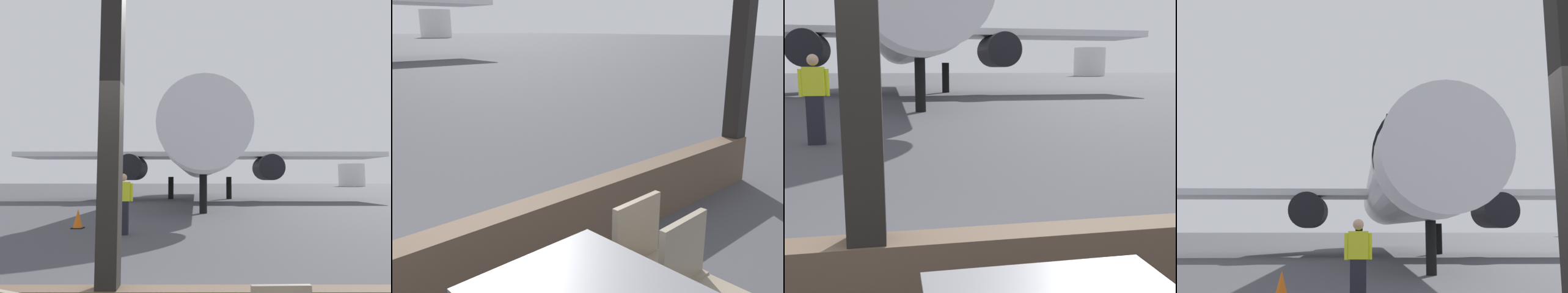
{
  "view_description": "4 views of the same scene",
  "coord_description": "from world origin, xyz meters",
  "views": [
    {
      "loc": [
        0.82,
        -3.43,
        1.56
      ],
      "look_at": [
        0.84,
        8.31,
        2.66
      ],
      "focal_mm": 32.93,
      "sensor_mm": 36.0,
      "label": 1
    },
    {
      "loc": [
        -0.43,
        -2.48,
        1.83
      ],
      "look_at": [
        1.41,
        -0.53,
        1.09
      ],
      "focal_mm": 39.38,
      "sensor_mm": 36.0,
      "label": 2
    },
    {
      "loc": [
        0.14,
        -2.44,
        1.47
      ],
      "look_at": [
        0.59,
        -0.15,
        1.08
      ],
      "focal_mm": 42.65,
      "sensor_mm": 36.0,
      "label": 3
    },
    {
      "loc": [
        -1.28,
        -2.71,
        1.57
      ],
      "look_at": [
        -0.77,
        14.24,
        4.47
      ],
      "focal_mm": 43.65,
      "sensor_mm": 36.0,
      "label": 4
    }
  ],
  "objects": [
    {
      "name": "cafe_chair_window_right",
      "position": [
        1.39,
        -1.41,
        0.51
      ],
      "size": [
        0.41,
        0.41,
        0.85
      ],
      "color": "gray",
      "rests_on": "ground"
    },
    {
      "name": "cafe_chair_window_left",
      "position": [
        1.39,
        -1.08,
        0.52
      ],
      "size": [
        0.41,
        0.41,
        0.86
      ],
      "color": "gray",
      "rests_on": "ground"
    },
    {
      "name": "fuel_storage_tank",
      "position": [
        39.47,
        85.5,
        2.76
      ],
      "size": [
        6.12,
        6.12,
        5.52
      ],
      "primitive_type": "cylinder",
      "color": "white",
      "rests_on": "ground"
    }
  ]
}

